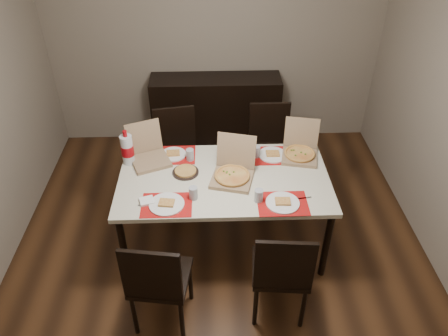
{
  "coord_description": "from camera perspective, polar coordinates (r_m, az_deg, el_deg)",
  "views": [
    {
      "loc": [
        -0.06,
        -2.81,
        3.04
      ],
      "look_at": [
        0.04,
        0.13,
        0.85
      ],
      "focal_mm": 35.0,
      "sensor_mm": 36.0,
      "label": 1
    }
  ],
  "objects": [
    {
      "name": "chair_far_left",
      "position": [
        4.53,
        -6.14,
        2.5
      ],
      "size": [
        0.48,
        0.48,
        0.93
      ],
      "color": "black",
      "rests_on": "ground"
    },
    {
      "name": "pizza_box_right",
      "position": [
        4.02,
        9.88,
        2.22
      ],
      "size": [
        0.37,
        0.4,
        0.31
      ],
      "color": "#896D4F",
      "rests_on": "dining_table"
    },
    {
      "name": "ground",
      "position": [
        4.15,
        -0.51,
        -10.7
      ],
      "size": [
        3.8,
        4.0,
        0.02
      ],
      "primitive_type": "cube",
      "color": "#442815",
      "rests_on": "ground"
    },
    {
      "name": "setting_far_right",
      "position": [
        4.0,
        5.82,
        1.83
      ],
      "size": [
        0.44,
        0.3,
        0.11
      ],
      "color": "#BC0C0C",
      "rests_on": "dining_table"
    },
    {
      "name": "napkin_loose",
      "position": [
        3.63,
        1.42,
        -2.3
      ],
      "size": [
        0.13,
        0.14,
        0.02
      ],
      "primitive_type": "cube",
      "rotation": [
        0.0,
        0.0,
        1.38
      ],
      "color": "white",
      "rests_on": "dining_table"
    },
    {
      "name": "pizza_box_center",
      "position": [
        3.7,
        1.17,
        -0.6
      ],
      "size": [
        0.42,
        0.44,
        0.34
      ],
      "color": "#896D4F",
      "rests_on": "dining_table"
    },
    {
      "name": "setting_far_left",
      "position": [
        4.0,
        -6.34,
        1.79
      ],
      "size": [
        0.43,
        0.3,
        0.11
      ],
      "color": "#BC0C0C",
      "rests_on": "dining_table"
    },
    {
      "name": "dining_table",
      "position": [
        3.77,
        0.0,
        -2.03
      ],
      "size": [
        1.8,
        1.0,
        0.75
      ],
      "color": "beige",
      "rests_on": "ground"
    },
    {
      "name": "setting_near_left",
      "position": [
        3.48,
        -6.96,
        -4.35
      ],
      "size": [
        0.47,
        0.3,
        0.11
      ],
      "color": "#BC0C0C",
      "rests_on": "dining_table"
    },
    {
      "name": "chair_near_left",
      "position": [
        3.29,
        -8.66,
        -14.29
      ],
      "size": [
        0.48,
        0.48,
        0.93
      ],
      "color": "black",
      "rests_on": "ground"
    },
    {
      "name": "faina_plate",
      "position": [
        3.79,
        -5.04,
        -0.48
      ],
      "size": [
        0.23,
        0.23,
        0.03
      ],
      "color": "black",
      "rests_on": "dining_table"
    },
    {
      "name": "chair_near_right",
      "position": [
        3.33,
        7.5,
        -13.14
      ],
      "size": [
        0.45,
        0.45,
        0.93
      ],
      "color": "black",
      "rests_on": "ground"
    },
    {
      "name": "sideboard",
      "position": [
        5.27,
        -1.06,
        7.2
      ],
      "size": [
        1.5,
        0.4,
        0.9
      ],
      "primitive_type": "cube",
      "color": "black",
      "rests_on": "ground"
    },
    {
      "name": "soda_bottle",
      "position": [
        3.92,
        -12.5,
        2.37
      ],
      "size": [
        0.11,
        0.11,
        0.33
      ],
      "color": "silver",
      "rests_on": "dining_table"
    },
    {
      "name": "pizza_box_left",
      "position": [
        3.97,
        -9.81,
        1.78
      ],
      "size": [
        0.42,
        0.44,
        0.32
      ],
      "color": "#896D4F",
      "rests_on": "dining_table"
    },
    {
      "name": "setting_near_right",
      "position": [
        3.49,
        6.87,
        -4.29
      ],
      "size": [
        0.47,
        0.3,
        0.11
      ],
      "color": "#BC0C0C",
      "rests_on": "dining_table"
    },
    {
      "name": "chair_far_right",
      "position": [
        4.61,
        5.95,
        3.15
      ],
      "size": [
        0.42,
        0.42,
        0.93
      ],
      "color": "black",
      "rests_on": "ground"
    },
    {
      "name": "room_walls",
      "position": [
        3.5,
        -0.86,
        14.7
      ],
      "size": [
        3.84,
        4.02,
        2.62
      ],
      "color": "gray",
      "rests_on": "ground"
    },
    {
      "name": "dip_bowl",
      "position": [
        3.83,
        0.43,
        0.18
      ],
      "size": [
        0.12,
        0.12,
        0.03
      ],
      "primitive_type": "imported",
      "rotation": [
        0.0,
        0.0,
        -0.05
      ],
      "color": "white",
      "rests_on": "dining_table"
    }
  ]
}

